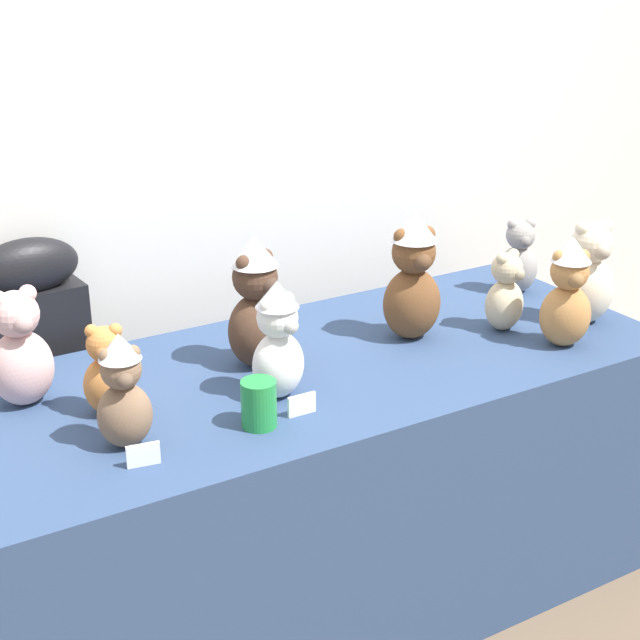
# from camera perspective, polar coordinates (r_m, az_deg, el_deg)

# --- Properties ---
(wall_back) EXTENTS (7.00, 0.08, 2.60)m
(wall_back) POSITION_cam_1_polar(r_m,az_deg,el_deg) (2.80, -6.88, 12.99)
(wall_back) COLOR silver
(wall_back) RESTS_ON ground_plane
(display_table) EXTENTS (1.86, 0.78, 0.72)m
(display_table) POSITION_cam_1_polar(r_m,az_deg,el_deg) (2.59, 0.00, -9.91)
(display_table) COLOR navy
(display_table) RESTS_ON ground_plane
(instrument_case) EXTENTS (0.29, 0.14, 1.01)m
(instrument_case) POSITION_cam_1_polar(r_m,az_deg,el_deg) (2.76, -16.34, -5.26)
(instrument_case) COLOR black
(instrument_case) RESTS_ON ground_plane
(teddy_bear_ash) EXTENTS (0.15, 0.14, 0.23)m
(teddy_bear_ash) POSITION_cam_1_polar(r_m,az_deg,el_deg) (2.94, 11.95, 3.67)
(teddy_bear_ash) COLOR gray
(teddy_bear_ash) RESTS_ON display_table
(teddy_bear_mocha) EXTENTS (0.13, 0.12, 0.26)m
(teddy_bear_mocha) POSITION_cam_1_polar(r_m,az_deg,el_deg) (2.03, -11.84, -4.31)
(teddy_bear_mocha) COLOR #7F6047
(teddy_bear_mocha) RESTS_ON display_table
(teddy_bear_snow) EXTENTS (0.16, 0.14, 0.29)m
(teddy_bear_snow) POSITION_cam_1_polar(r_m,az_deg,el_deg) (2.20, -2.56, -1.30)
(teddy_bear_snow) COLOR white
(teddy_bear_snow) RESTS_ON display_table
(teddy_bear_blush) EXTENTS (0.16, 0.14, 0.29)m
(teddy_bear_blush) POSITION_cam_1_polar(r_m,az_deg,el_deg) (2.27, -17.71, -1.80)
(teddy_bear_blush) COLOR beige
(teddy_bear_blush) RESTS_ON display_table
(teddy_bear_cocoa) EXTENTS (0.19, 0.17, 0.34)m
(teddy_bear_cocoa) POSITION_cam_1_polar(r_m,az_deg,el_deg) (2.36, -3.91, 0.99)
(teddy_bear_cocoa) COLOR #4C3323
(teddy_bear_cocoa) RESTS_ON display_table
(teddy_bear_chestnut) EXTENTS (0.18, 0.16, 0.35)m
(teddy_bear_chestnut) POSITION_cam_1_polar(r_m,az_deg,el_deg) (2.53, 5.65, 2.56)
(teddy_bear_chestnut) COLOR brown
(teddy_bear_chestnut) RESTS_ON display_table
(teddy_bear_ginger) EXTENTS (0.14, 0.13, 0.22)m
(teddy_bear_ginger) POSITION_cam_1_polar(r_m,az_deg,el_deg) (2.18, -12.76, -3.12)
(teddy_bear_ginger) COLOR #D17F3D
(teddy_bear_ginger) RESTS_ON display_table
(teddy_bear_caramel) EXTENTS (0.17, 0.16, 0.30)m
(teddy_bear_caramel) POSITION_cam_1_polar(r_m,az_deg,el_deg) (2.56, 14.76, 1.57)
(teddy_bear_caramel) COLOR #B27A42
(teddy_bear_caramel) RESTS_ON display_table
(teddy_bear_cream) EXTENTS (0.18, 0.16, 0.30)m
(teddy_bear_cream) POSITION_cam_1_polar(r_m,az_deg,el_deg) (2.74, 15.97, 2.62)
(teddy_bear_cream) COLOR beige
(teddy_bear_cream) RESTS_ON display_table
(teddy_bear_sand) EXTENTS (0.14, 0.13, 0.23)m
(teddy_bear_sand) POSITION_cam_1_polar(r_m,az_deg,el_deg) (2.64, 11.16, 1.59)
(teddy_bear_sand) COLOR #CCB78E
(teddy_bear_sand) RESTS_ON display_table
(party_cup_green) EXTENTS (0.08, 0.08, 0.11)m
(party_cup_green) POSITION_cam_1_polar(r_m,az_deg,el_deg) (2.10, -3.72, -5.09)
(party_cup_green) COLOR #238C3D
(party_cup_green) RESTS_ON display_table
(name_card_front_left) EXTENTS (0.07, 0.02, 0.05)m
(name_card_front_left) POSITION_cam_1_polar(r_m,az_deg,el_deg) (1.99, -10.61, -8.09)
(name_card_front_left) COLOR white
(name_card_front_left) RESTS_ON display_table
(name_card_front_middle) EXTENTS (0.07, 0.01, 0.05)m
(name_card_front_middle) POSITION_cam_1_polar(r_m,az_deg,el_deg) (2.16, -1.11, -5.15)
(name_card_front_middle) COLOR white
(name_card_front_middle) RESTS_ON display_table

